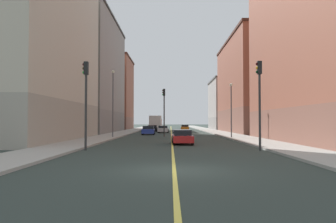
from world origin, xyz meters
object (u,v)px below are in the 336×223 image
object	(u,v)px
car_white	(155,127)
box_truck	(156,123)
building_left_mid	(252,86)
traffic_light_right_near	(86,93)
car_black	(152,128)
traffic_light_left_near	(259,93)
building_right_corner	(33,25)
building_right_midblock	(91,76)
car_red	(182,137)
car_silver	(163,129)
traffic_light_median_far	(164,106)
building_right_distant	(113,94)
street_lamp_left_near	(231,104)
car_blue	(148,130)
street_lamp_right_near	(113,97)
building_left_far	(229,105)
building_left_near	(323,22)
car_orange	(185,127)

from	to	relation	value
car_white	box_truck	xyz separation A→B (m)	(0.33, -5.98, 1.04)
car_white	box_truck	size ratio (longest dim) A/B	0.57
building_left_mid	traffic_light_right_near	world-z (taller)	building_left_mid
car_black	traffic_light_left_near	bearing A→B (deg)	-76.92
building_right_corner	car_black	bearing A→B (deg)	70.41
building_right_midblock	traffic_light_right_near	bearing A→B (deg)	-76.72
car_red	car_silver	bearing A→B (deg)	94.61
car_silver	traffic_light_median_far	bearing A→B (deg)	-88.33
building_right_distant	street_lamp_left_near	world-z (taller)	building_right_distant
building_right_midblock	car_white	distance (m)	22.12
car_blue	car_black	world-z (taller)	car_blue
building_left_mid	street_lamp_right_near	distance (m)	29.34
building_left_far	car_black	size ratio (longest dim) A/B	3.50
building_left_far	building_right_distant	bearing A→B (deg)	-179.75
street_lamp_left_near	building_right_midblock	bearing A→B (deg)	137.28
traffic_light_right_near	box_truck	world-z (taller)	traffic_light_right_near
street_lamp_left_near	traffic_light_right_near	bearing A→B (deg)	-129.12
building_left_near	building_left_mid	world-z (taller)	building_left_near
building_right_distant	building_left_near	bearing A→B (deg)	-59.95
car_red	building_left_mid	bearing A→B (deg)	65.33
car_black	building_left_mid	bearing A→B (deg)	-16.58
building_right_midblock	car_blue	bearing A→B (deg)	-39.28
building_left_far	traffic_light_median_far	distance (m)	41.50
building_right_corner	building_left_near	bearing A→B (deg)	-5.16
traffic_light_left_near	car_silver	distance (m)	35.97
building_right_corner	street_lamp_right_near	distance (m)	11.52
street_lamp_left_near	box_truck	bearing A→B (deg)	108.54
building_right_midblock	traffic_light_median_far	bearing A→B (deg)	-49.21
car_silver	car_black	xyz separation A→B (m)	(-2.24, 6.42, -0.01)
car_orange	car_white	size ratio (longest dim) A/B	0.88
car_silver	car_white	distance (m)	17.60
box_truck	building_right_corner	bearing A→B (deg)	-107.54
street_lamp_right_near	building_left_near	bearing A→B (deg)	-19.86
building_right_midblock	car_black	xyz separation A→B (m)	(10.77, 5.72, -9.54)
building_right_corner	car_red	world-z (taller)	building_right_corner
building_left_near	building_left_mid	bearing A→B (deg)	90.00
building_right_midblock	box_truck	size ratio (longest dim) A/B	3.12
traffic_light_left_near	car_orange	world-z (taller)	traffic_light_left_near
car_black	box_truck	world-z (taller)	box_truck
building_left_mid	traffic_light_median_far	distance (m)	22.57
building_left_far	box_truck	size ratio (longest dim) A/B	1.99
building_right_distant	street_lamp_left_near	size ratio (longest dim) A/B	2.79
building_left_far	car_black	distance (m)	25.55
building_right_corner	traffic_light_median_far	xyz separation A→B (m)	(13.45, 8.97, -8.01)
building_left_far	car_red	size ratio (longest dim) A/B	3.50
car_orange	box_truck	world-z (taller)	box_truck
street_lamp_left_near	traffic_light_median_far	bearing A→B (deg)	152.24
building_left_mid	street_lamp_left_near	distance (m)	21.86
building_right_corner	building_right_distant	distance (m)	47.42
car_red	box_truck	bearing A→B (deg)	95.92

